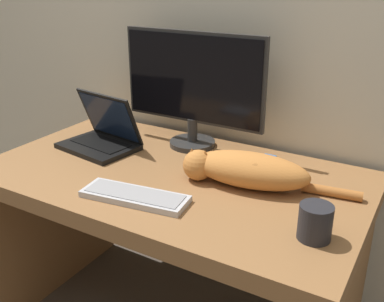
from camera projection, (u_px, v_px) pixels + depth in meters
The scene contains 7 objects.
desk at pixel (173, 211), 1.66m from camera, with size 1.35×0.77×0.72m.
monitor at pixel (193, 86), 1.75m from camera, with size 0.60×0.19×0.46m.
laptop at pixel (102, 137), 1.81m from camera, with size 0.32×0.26×0.22m.
external_keyboard at pixel (135, 196), 1.41m from camera, with size 0.36×0.16×0.02m.
cat at pixel (245, 169), 1.49m from camera, with size 0.58×0.21×0.11m.
coffee_mug at pixel (315, 222), 1.19m from camera, with size 0.09×0.09×0.10m.
small_toy at pixel (268, 162), 1.63m from camera, with size 0.05×0.05×0.05m.
Camera 1 is at (0.79, -0.83, 1.40)m, focal length 42.00 mm.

